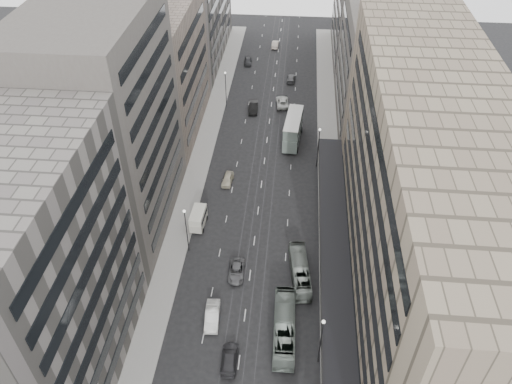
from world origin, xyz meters
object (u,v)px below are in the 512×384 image
(double_decker, at_px, (293,129))
(panel_van, at_px, (198,218))
(bus_far, at_px, (300,271))
(bus_near, at_px, (284,327))
(sedan_1, at_px, (212,316))
(sedan_2, at_px, (236,271))

(double_decker, bearing_deg, panel_van, -114.05)
(bus_far, bearing_deg, bus_near, 72.31)
(bus_near, bearing_deg, sedan_1, -9.92)
(bus_far, xyz_separation_m, double_decker, (-2.13, 34.68, 1.58))
(sedan_1, bearing_deg, double_decker, 73.84)
(double_decker, bearing_deg, bus_near, -84.25)
(panel_van, bearing_deg, sedan_1, -71.67)
(sedan_1, height_order, sedan_2, sedan_1)
(sedan_2, bearing_deg, double_decker, 76.27)
(bus_near, relative_size, double_decker, 1.11)
(double_decker, bearing_deg, sedan_2, -95.97)
(panel_van, distance_m, sedan_1, 18.42)
(sedan_1, relative_size, sedan_2, 1.05)
(panel_van, xyz_separation_m, sedan_2, (7.24, -9.63, -0.90))
(double_decker, relative_size, panel_van, 2.22)
(bus_near, xyz_separation_m, double_decker, (-0.33, 44.38, 1.37))
(bus_near, xyz_separation_m, bus_far, (1.79, 9.70, -0.20))
(panel_van, height_order, sedan_1, panel_van)
(double_decker, bearing_deg, sedan_1, -96.78)
(bus_near, xyz_separation_m, sedan_1, (-9.54, 1.43, -0.75))
(panel_van, relative_size, sedan_2, 0.95)
(bus_far, bearing_deg, panel_van, -37.26)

